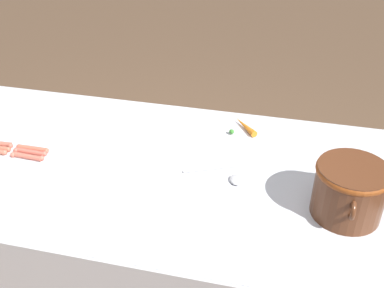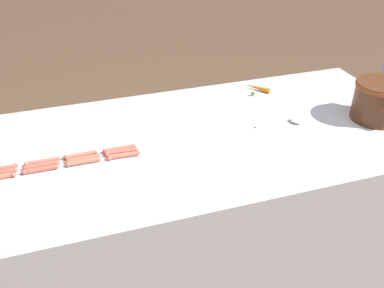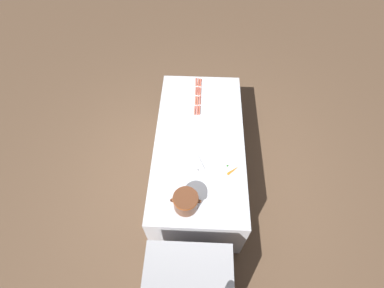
# 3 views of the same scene
# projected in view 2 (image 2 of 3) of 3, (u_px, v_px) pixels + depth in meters

# --- Properties ---
(ground_plane) EXTENTS (20.00, 20.00, 0.00)m
(ground_plane) POSITION_uv_depth(u_px,v_px,m) (207.00, 259.00, 2.62)
(ground_plane) COLOR brown
(griddle_counter) EXTENTS (1.09, 2.22, 0.87)m
(griddle_counter) POSITION_uv_depth(u_px,v_px,m) (208.00, 202.00, 2.38)
(griddle_counter) COLOR #BCBCC1
(griddle_counter) RESTS_ON ground_plane
(hot_dog_1) EXTENTS (0.03, 0.16, 0.02)m
(hot_dog_1) POSITION_uv_depth(u_px,v_px,m) (43.00, 162.00, 1.93)
(hot_dog_1) COLOR #C8634F
(hot_dog_1) RESTS_ON griddle_counter
(hot_dog_2) EXTENTS (0.03, 0.16, 0.02)m
(hot_dog_2) POSITION_uv_depth(u_px,v_px,m) (81.00, 155.00, 1.97)
(hot_dog_2) COLOR #C5624F
(hot_dog_2) RESTS_ON griddle_counter
(hot_dog_3) EXTENTS (0.02, 0.16, 0.02)m
(hot_dog_3) POSITION_uv_depth(u_px,v_px,m) (119.00, 149.00, 2.02)
(hot_dog_3) COLOR #C05E47
(hot_dog_3) RESTS_ON griddle_counter
(hot_dog_5) EXTENTS (0.02, 0.16, 0.02)m
(hot_dog_5) POSITION_uv_depth(u_px,v_px,m) (41.00, 165.00, 1.90)
(hot_dog_5) COLOR #C95D4C
(hot_dog_5) RESTS_ON griddle_counter
(hot_dog_6) EXTENTS (0.02, 0.16, 0.02)m
(hot_dog_6) POSITION_uv_depth(u_px,v_px,m) (83.00, 159.00, 1.95)
(hot_dog_6) COLOR #CC634A
(hot_dog_6) RESTS_ON griddle_counter
(hot_dog_7) EXTENTS (0.03, 0.16, 0.02)m
(hot_dog_7) POSITION_uv_depth(u_px,v_px,m) (121.00, 152.00, 2.00)
(hot_dog_7) COLOR #CD5D4D
(hot_dog_7) RESTS_ON griddle_counter
(hot_dog_9) EXTENTS (0.02, 0.16, 0.02)m
(hot_dog_9) POSITION_uv_depth(u_px,v_px,m) (40.00, 169.00, 1.88)
(hot_dog_9) COLOR #C35C47
(hot_dog_9) RESTS_ON griddle_counter
(hot_dog_10) EXTENTS (0.03, 0.16, 0.02)m
(hot_dog_10) POSITION_uv_depth(u_px,v_px,m) (83.00, 162.00, 1.93)
(hot_dog_10) COLOR #C06750
(hot_dog_10) RESTS_ON griddle_counter
(hot_dog_11) EXTENTS (0.03, 0.16, 0.02)m
(hot_dog_11) POSITION_uv_depth(u_px,v_px,m) (124.00, 155.00, 1.97)
(hot_dog_11) COLOR #CE6351
(hot_dog_11) RESTS_ON griddle_counter
(bean_pot) EXTENTS (0.32, 0.26, 0.20)m
(bean_pot) POSITION_uv_depth(u_px,v_px,m) (379.00, 99.00, 2.22)
(bean_pot) COLOR #562D19
(bean_pot) RESTS_ON griddle_counter
(serving_spoon) EXTENTS (0.15, 0.26, 0.02)m
(serving_spoon) POSITION_uv_depth(u_px,v_px,m) (287.00, 121.00, 2.25)
(serving_spoon) COLOR #B7B7BC
(serving_spoon) RESTS_ON griddle_counter
(carrot) EXTENTS (0.15, 0.13, 0.03)m
(carrot) POSITION_uv_depth(u_px,v_px,m) (256.00, 88.00, 2.57)
(carrot) COLOR orange
(carrot) RESTS_ON griddle_counter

